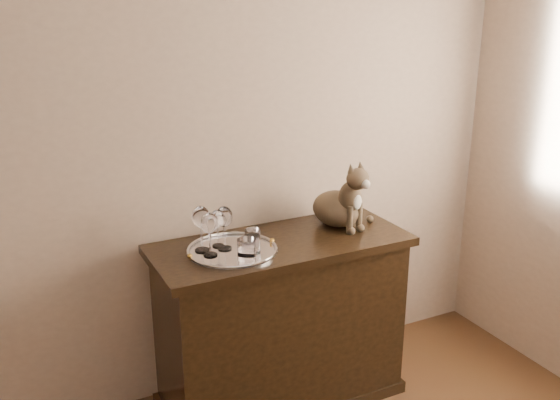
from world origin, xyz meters
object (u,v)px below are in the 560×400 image
Objects in this scene: wine_glass_c at (210,234)px; cat at (338,192)px; wine_glass_a at (201,229)px; tumbler_a at (252,244)px; tumbler_b at (247,249)px; tumbler_c at (253,238)px; sideboard at (281,323)px; wine_glass_b at (218,228)px; tray at (232,251)px; wine_glass_d at (224,228)px.

cat reaches higher than wine_glass_c.
wine_glass_a is 2.56× the size of tumbler_a.
tumbler_c is (0.08, 0.12, -0.01)m from tumbler_b.
tumbler_b reaches higher than sideboard.
wine_glass_b is (-0.29, 0.06, 0.52)m from sideboard.
wine_glass_c is (-0.10, -0.01, 0.10)m from tray.
tumbler_a is (0.07, -0.06, 0.04)m from tray.
tray is 0.15m from wine_glass_c.
wine_glass_b is 0.11m from wine_glass_c.
wine_glass_a is 2.25× the size of tumbler_b.
tray is 0.13m from tumbler_b.
wine_glass_d is at bearing -71.57° from wine_glass_b.
wine_glass_b is (0.08, 0.02, -0.02)m from wine_glass_a.
tumbler_a is at bearing -33.13° from wine_glass_a.
wine_glass_a is 1.06× the size of wine_glass_c.
cat reaches higher than tumbler_b.
wine_glass_a is at bearing 169.47° from cat.
wine_glass_b is 0.50× the size of cat.
wine_glass_c is at bearing -77.23° from wine_glass_a.
wine_glass_d reaches higher than tumbler_c.
tumbler_b is at bearing -74.93° from wine_glass_d.
wine_glass_b is 0.88× the size of wine_glass_c.
tray is 2.05× the size of wine_glass_c.
wine_glass_b is 0.21m from tumbler_b.
tumbler_c is at bearing 2.56° from wine_glass_c.
wine_glass_c is (-0.07, -0.08, 0.01)m from wine_glass_b.
cat is at bearing 15.97° from tumbler_a.
sideboard is at bearing 3.86° from tray.
sideboard is 6.16× the size of wine_glass_c.
wine_glass_c is at bearing -176.39° from tray.
wine_glass_d is (-0.02, 0.03, 0.10)m from tray.
tumbler_c is 0.23× the size of cat.
tumbler_c is at bearing -14.20° from wine_glass_a.
wine_glass_a is 0.10m from wine_glass_d.
sideboard is 0.60m from wine_glass_b.
wine_glass_d is 0.58× the size of cat.
tumbler_b reaches higher than tumbler_c.
sideboard is 0.51m from tumbler_a.
cat reaches higher than wine_glass_d.
tumbler_b is at bearing -149.64° from sideboard.
wine_glass_b is at bearing 11.81° from wine_glass_a.
wine_glass_a is 0.09m from wine_glass_b.
wine_glass_b reaches higher than sideboard.
tray is at bearing -176.14° from sideboard.
sideboard is 0.50m from tray.
wine_glass_d is at bearing 176.92° from sideboard.
wine_glass_c is at bearing 161.56° from tumbler_a.
tumbler_b is (0.14, -0.18, -0.06)m from wine_glass_a.
wine_glass_b is 2.15× the size of tumbler_c.
sideboard is 5.82× the size of wine_glass_a.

